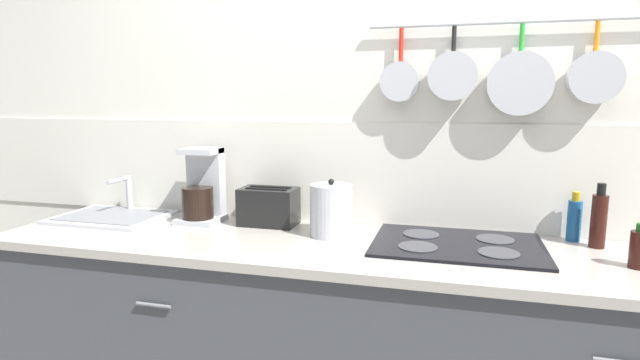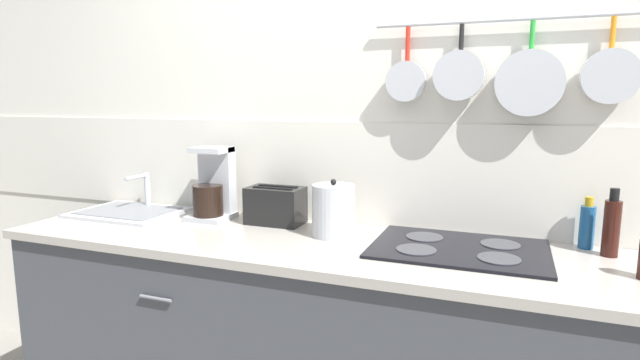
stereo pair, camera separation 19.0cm
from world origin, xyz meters
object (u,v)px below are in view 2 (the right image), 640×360
at_px(bottle_cooking_wine, 612,227).
at_px(bottle_hot_sauce, 587,226).
at_px(toaster, 275,205).
at_px(kettle, 333,211).
at_px(coffee_maker, 213,190).

bearing_deg(bottle_cooking_wine, bottle_hot_sauce, 131.52).
height_order(toaster, bottle_hot_sauce, bottle_hot_sauce).
bearing_deg(bottle_hot_sauce, toaster, -176.50).
xyz_separation_m(toaster, bottle_cooking_wine, (1.31, 0.00, 0.02)).
distance_m(toaster, bottle_cooking_wine, 1.31).
height_order(kettle, bottle_hot_sauce, kettle).
distance_m(toaster, bottle_hot_sauce, 1.25).
bearing_deg(kettle, bottle_hot_sauce, 10.69).
xyz_separation_m(toaster, bottle_hot_sauce, (1.24, 0.08, 0.00)).
relative_size(coffee_maker, kettle, 1.42).
height_order(coffee_maker, bottle_hot_sauce, coffee_maker).
bearing_deg(coffee_maker, bottle_cooking_wine, 0.53).
bearing_deg(bottle_hot_sauce, bottle_cooking_wine, -48.48).
relative_size(toaster, bottle_hot_sauce, 1.36).
xyz_separation_m(kettle, bottle_hot_sauce, (0.94, 0.18, -0.02)).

